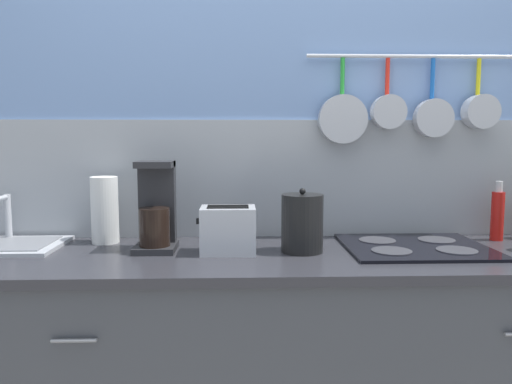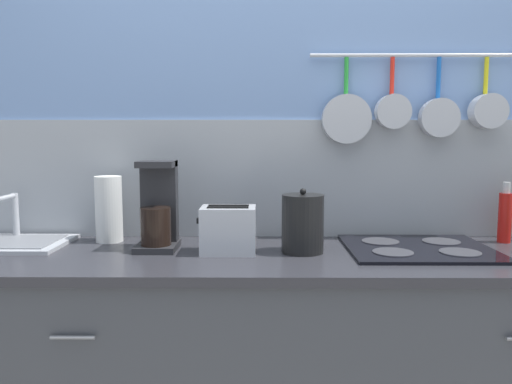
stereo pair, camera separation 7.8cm
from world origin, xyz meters
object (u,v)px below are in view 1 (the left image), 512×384
Objects in this scene: coffee_maker at (156,213)px; kettle at (302,223)px; bottle_hot_sauce at (497,214)px; toaster at (228,230)px; paper_towel_roll at (105,210)px.

coffee_maker is 1.41× the size of kettle.
coffee_maker is at bearing -175.05° from bottle_hot_sauce.
bottle_hot_sauce is (0.84, 0.18, 0.00)m from kettle.
toaster is 0.91× the size of kettle.
kettle reaches higher than toaster.
toaster is at bearing -170.42° from bottle_hot_sauce.
bottle_hot_sauce is (1.62, -0.01, -0.03)m from paper_towel_roll.
kettle is 0.97× the size of bottle_hot_sauce.
paper_towel_roll is at bearing 179.75° from bottle_hot_sauce.
toaster is (0.27, -0.07, -0.05)m from coffee_maker.
coffee_maker reaches higher than paper_towel_roll.
paper_towel_roll reaches higher than toaster.
bottle_hot_sauce is (1.12, 0.19, 0.02)m from toaster.
bottle_hot_sauce is at bearing -0.25° from paper_towel_roll.
toaster is 0.28m from kettle.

